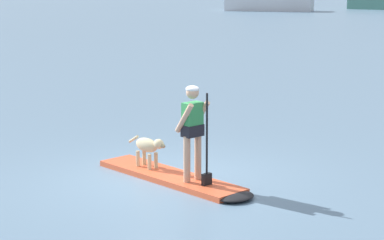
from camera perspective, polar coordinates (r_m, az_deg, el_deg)
ground_plane at (r=12.67m, az=-1.83°, el=-4.81°), size 400.00×400.00×0.00m
paddleboard at (r=12.50m, az=-1.13°, el=-4.80°), size 3.49×2.01×0.10m
person_paddler at (r=11.98m, az=0.09°, el=-0.54°), size 0.68×0.60×1.66m
dog at (r=12.97m, az=-3.55°, el=-2.16°), size 0.97×0.47×0.59m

